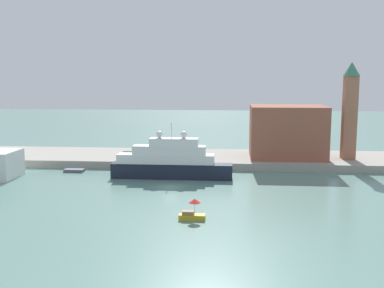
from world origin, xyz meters
name	(u,v)px	position (x,y,z in m)	size (l,w,h in m)	color
ground	(170,187)	(0.00, 0.00, 0.00)	(400.00, 400.00, 0.00)	slate
quay_dock	(184,159)	(0.00, 26.31, 0.87)	(110.00, 20.63, 1.74)	gray
large_yacht	(170,162)	(-0.96, 7.92, 3.37)	(24.95, 3.52, 11.49)	black
small_motorboat	(192,212)	(6.05, -19.81, 1.16)	(3.90, 1.79, 3.20)	#B7991E
work_barge	(74,170)	(-22.92, 12.39, 0.32)	(4.28, 1.94, 0.64)	#595966
harbor_building	(287,132)	(24.77, 25.56, 7.87)	(17.47, 13.20, 12.25)	#93513D
bell_tower	(350,107)	(38.73, 24.63, 13.78)	(3.87, 3.87, 22.38)	#9E664C
parked_car	(129,155)	(-12.96, 22.51, 2.29)	(4.17, 1.76, 1.29)	#B21E1E
person_figure	(146,156)	(-8.39, 20.28, 2.45)	(0.36, 0.36, 1.55)	maroon
mooring_bollard	(206,161)	(5.86, 17.48, 2.04)	(0.40, 0.40, 0.60)	black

